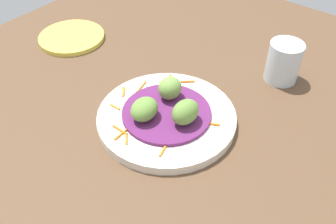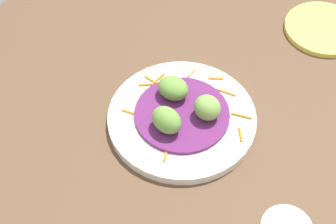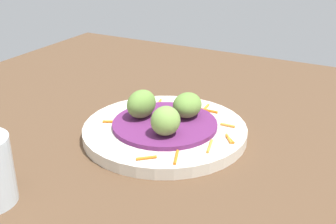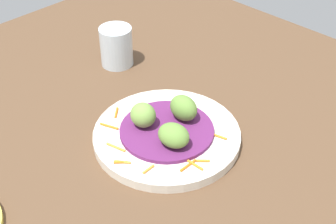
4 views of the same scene
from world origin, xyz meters
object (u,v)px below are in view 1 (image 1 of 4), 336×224
guac_scoop_left (144,109)px  guac_scoop_right (170,88)px  guac_scoop_center (185,112)px  water_glass (284,62)px  main_plate (167,118)px  side_plate_small (72,37)px

guac_scoop_left → guac_scoop_right: bearing=-90.0°
guac_scoop_center → water_glass: (-6.31, -25.39, -0.43)cm
guac_scoop_left → water_glass: bearing=-113.5°
water_glass → guac_scoop_center: bearing=76.0°
water_glass → guac_scoop_right: bearing=59.9°
main_plate → guac_scoop_left: size_ratio=4.63×
guac_scoop_right → water_glass: 25.15cm
side_plate_small → guac_scoop_right: bearing=172.2°
guac_scoop_right → side_plate_small: size_ratio=0.29×
main_plate → guac_scoop_right: (2.10, -3.64, 3.75)cm
main_plate → guac_scoop_left: guac_scoop_left is taller
guac_scoop_right → water_glass: bearing=-120.1°
main_plate → guac_scoop_center: guac_scoop_center is taller
guac_scoop_left → side_plate_small: bearing=-19.3°
guac_scoop_right → side_plate_small: guac_scoop_right is taller
guac_scoop_left → guac_scoop_center: size_ratio=1.02×
guac_scoop_right → water_glass: (-12.61, -21.75, -0.38)cm
main_plate → water_glass: size_ratio=3.02×
guac_scoop_center → side_plate_small: size_ratio=0.35×
guac_scoop_left → guac_scoop_right: 7.28cm
guac_scoop_right → guac_scoop_left: bearing=90.0°
main_plate → guac_scoop_center: size_ratio=4.71×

